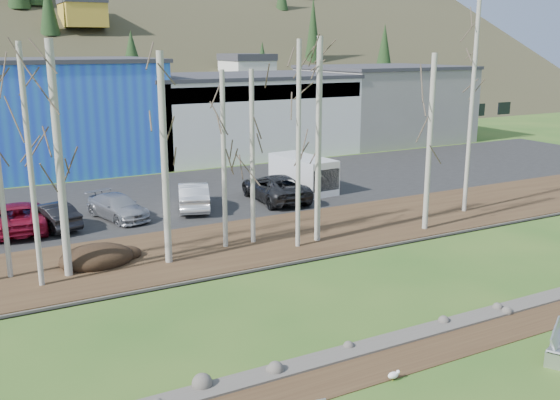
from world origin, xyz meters
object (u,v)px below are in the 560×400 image
car_2 (18,216)px  seagull (394,375)px  car_3 (118,207)px  car_1 (50,215)px  bench_damaged (559,343)px  van_white (305,174)px  car_4 (193,196)px  car_5 (275,188)px

car_2 → seagull: bearing=113.8°
seagull → car_2: car_2 is taller
car_2 → car_3: bearing=-178.5°
car_1 → seagull: bearing=89.4°
bench_damaged → seagull: (-5.29, 1.26, -0.27)m
seagull → van_white: bearing=80.1°
seagull → car_2: (-7.64, 20.38, 0.71)m
car_4 → van_white: size_ratio=0.92×
car_2 → car_5: (14.32, -0.59, 0.06)m
bench_damaged → car_3: car_3 is taller
seagull → car_3: (-2.67, 20.22, 0.62)m
car_1 → car_2: (-1.48, 0.38, 0.05)m
bench_damaged → car_5: car_5 is taller
bench_damaged → car_2: bearing=89.4°
car_5 → car_2: bearing=1.0°
car_4 → van_white: bearing=-155.1°
bench_damaged → car_1: 24.15m
car_2 → car_3: size_ratio=1.18×
bench_damaged → car_5: size_ratio=0.35×
car_3 → car_5: size_ratio=0.78×
car_5 → car_4: bearing=-1.7°
car_4 → car_2: bearing=17.4°
seagull → car_5: bearing=85.8°
seagull → van_white: van_white is taller
car_5 → van_white: bearing=-151.1°
seagull → car_2: bearing=125.0°
car_3 → car_5: car_5 is taller
van_white → bench_damaged: bearing=-106.0°
bench_damaged → van_white: (4.30, 22.43, 0.79)m
seagull → car_2: 21.77m
car_1 → car_2: size_ratio=0.78×
seagull → car_4: 20.32m
car_1 → car_4: (7.81, 0.24, 0.09)m
seagull → car_5: 20.90m
seagull → bench_damaged: bearing=1.1°
car_4 → seagull: bearing=103.5°
car_2 → car_4: bearing=-177.6°
bench_damaged → car_1: size_ratio=0.48×
seagull → car_1: (-6.16, 20.00, 0.66)m
seagull → car_3: size_ratio=0.09×
car_2 → car_4: car_4 is taller
bench_damaged → seagull: size_ratio=4.77×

